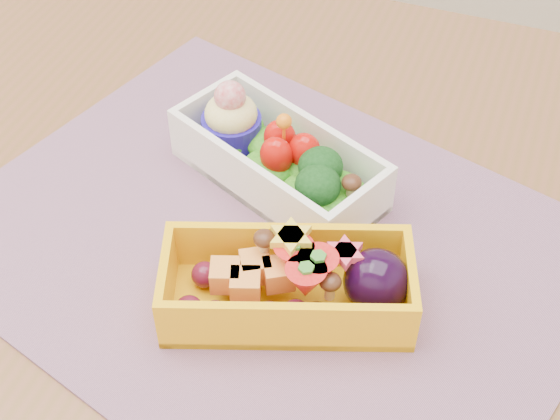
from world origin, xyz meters
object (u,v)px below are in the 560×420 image
(placemat, at_px, (269,246))
(bento_yellow, at_px, (293,284))
(table, at_px, (298,343))
(bento_white, at_px, (277,159))

(placemat, bearing_deg, bento_yellow, -52.55)
(table, height_order, bento_white, bento_white)
(table, bearing_deg, bento_white, 120.87)
(table, height_order, placemat, placemat)
(bento_white, bearing_deg, table, -35.32)
(bento_white, xyz_separation_m, bento_yellow, (0.06, -0.12, 0.00))
(table, bearing_deg, placemat, 158.25)
(table, relative_size, bento_white, 6.05)
(table, distance_m, placemat, 0.11)
(placemat, height_order, bento_white, bento_white)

